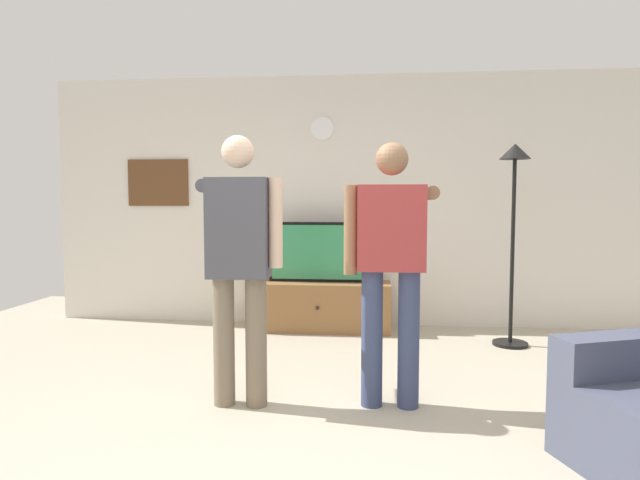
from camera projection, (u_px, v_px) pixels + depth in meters
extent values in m
plane|color=#B2A893|center=(310.00, 442.00, 2.96)|extent=(8.40, 8.40, 0.00)
cube|color=silver|center=(341.00, 201.00, 5.79)|extent=(6.40, 0.10, 2.70)
cube|color=olive|center=(320.00, 306.00, 5.55)|extent=(1.47, 0.43, 0.50)
sphere|color=black|center=(317.00, 308.00, 5.32)|extent=(0.04, 0.04, 0.04)
cube|color=black|center=(320.00, 252.00, 5.55)|extent=(1.07, 0.06, 0.63)
cube|color=#338C59|center=(320.00, 252.00, 5.52)|extent=(1.01, 0.01, 0.57)
cylinder|color=white|center=(322.00, 129.00, 5.70)|extent=(0.25, 0.03, 0.25)
cube|color=brown|center=(158.00, 183.00, 5.92)|extent=(0.69, 0.04, 0.52)
cylinder|color=black|center=(510.00, 344.00, 4.97)|extent=(0.32, 0.32, 0.03)
cylinder|color=black|center=(512.00, 252.00, 4.90)|extent=(0.04, 0.04, 1.71)
cone|color=black|center=(515.00, 151.00, 4.84)|extent=(0.28, 0.28, 0.14)
cylinder|color=#7A6B56|center=(224.00, 341.00, 3.49)|extent=(0.14, 0.14, 0.85)
cylinder|color=#7A6B56|center=(256.00, 342.00, 3.47)|extent=(0.14, 0.14, 0.85)
cube|color=#4C4C56|center=(239.00, 228.00, 3.43)|extent=(0.39, 0.22, 0.65)
sphere|color=beige|center=(238.00, 152.00, 3.39)|extent=(0.21, 0.21, 0.21)
cylinder|color=#4C4C56|center=(215.00, 187.00, 3.72)|extent=(0.09, 0.58, 0.09)
cube|color=white|center=(227.00, 188.00, 4.04)|extent=(0.04, 0.12, 0.04)
cylinder|color=beige|center=(276.00, 223.00, 3.40)|extent=(0.09, 0.09, 0.58)
cylinder|color=#384266|center=(372.00, 338.00, 3.47)|extent=(0.14, 0.14, 0.90)
cylinder|color=#384266|center=(409.00, 339.00, 3.45)|extent=(0.14, 0.14, 0.90)
cube|color=#A53838|center=(391.00, 228.00, 3.40)|extent=(0.43, 0.22, 0.55)
sphere|color=#8C6647|center=(392.00, 159.00, 3.37)|extent=(0.21, 0.21, 0.21)
cylinder|color=#8C6647|center=(351.00, 230.00, 3.43)|extent=(0.09, 0.09, 0.58)
cylinder|color=#8C6647|center=(428.00, 193.00, 3.65)|extent=(0.09, 0.58, 0.09)
cube|color=white|center=(424.00, 194.00, 3.97)|extent=(0.04, 0.12, 0.04)
cube|color=#474C60|center=(628.00, 354.00, 2.83)|extent=(0.87, 0.48, 0.22)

